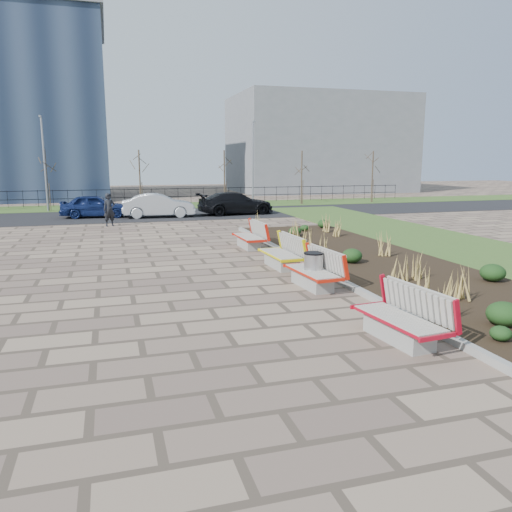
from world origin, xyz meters
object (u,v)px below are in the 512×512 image
object	(u,v)px
bench_c	(280,252)
lamp_west	(45,165)
bench_b	(312,269)
pedestrian	(109,210)
bench_a	(399,316)
car_black	(236,203)
car_silver	(159,205)
car_blue	(95,206)
litter_bin	(313,270)
bench_d	(249,235)
lamp_east	(253,164)

from	to	relation	value
bench_c	lamp_west	xyz separation A→B (m)	(-9.00, 20.60, 2.54)
bench_b	pedestrian	bearing A→B (deg)	105.00
bench_b	lamp_west	distance (m)	25.03
bench_a	car_black	distance (m)	22.48
bench_c	car_silver	distance (m)	15.43
pedestrian	car_blue	xyz separation A→B (m)	(-0.79, 4.24, -0.15)
car_black	bench_b	bearing A→B (deg)	167.23
litter_bin	car_silver	distance (m)	17.88
bench_a	lamp_west	world-z (taller)	lamp_west
car_silver	car_black	xyz separation A→B (m)	(4.77, 0.28, -0.01)
litter_bin	car_blue	size ratio (longest dim) A/B	0.23
bench_a	bench_d	xyz separation A→B (m)	(0.00, 10.53, 0.00)
bench_b	lamp_east	distance (m)	23.88
pedestrian	car_silver	world-z (taller)	pedestrian
litter_bin	car_black	bearing A→B (deg)	82.58
bench_b	lamp_west	xyz separation A→B (m)	(-9.00, 23.21, 2.54)
car_silver	lamp_west	bearing A→B (deg)	54.35
bench_d	car_blue	xyz separation A→B (m)	(-5.92, 12.50, 0.19)
car_black	lamp_west	bearing A→B (deg)	61.02
car_silver	litter_bin	bearing A→B (deg)	-169.17
car_black	bench_c	bearing A→B (deg)	165.96
bench_d	car_silver	distance (m)	11.77
litter_bin	pedestrian	size ratio (longest dim) A/B	0.53
pedestrian	lamp_east	distance (m)	13.49
car_black	car_blue	bearing A→B (deg)	80.20
bench_d	car_blue	size ratio (longest dim) A/B	0.53
bench_a	pedestrian	distance (m)	19.48
car_silver	car_blue	bearing A→B (deg)	78.00
bench_d	litter_bin	distance (m)	6.18
bench_a	lamp_west	bearing A→B (deg)	102.04
car_blue	car_black	xyz separation A→B (m)	(8.36, -0.69, 0.01)
bench_a	litter_bin	bearing A→B (deg)	82.51
bench_b	bench_c	xyz separation A→B (m)	(0.00, 2.62, 0.00)
bench_d	lamp_east	xyz separation A→B (m)	(5.00, 16.88, 2.54)
lamp_east	car_blue	bearing A→B (deg)	-158.14
bench_b	pedestrian	distance (m)	15.47
litter_bin	lamp_west	world-z (taller)	lamp_west
bench_a	car_silver	xyz separation A→B (m)	(-2.32, 22.06, 0.21)
bench_a	bench_b	distance (m)	4.20
car_black	pedestrian	bearing A→B (deg)	110.03
bench_a	car_silver	world-z (taller)	car_silver
bench_d	car_blue	bearing A→B (deg)	113.74
bench_c	bench_d	bearing A→B (deg)	87.60
bench_d	litter_bin	xyz separation A→B (m)	(0.10, -6.18, -0.05)
bench_b	lamp_east	world-z (taller)	lamp_east
bench_d	pedestrian	size ratio (longest dim) A/B	1.24
car_black	lamp_east	bearing A→B (deg)	-31.86
bench_a	bench_c	world-z (taller)	same
pedestrian	bench_d	bearing A→B (deg)	-76.48
car_blue	lamp_east	size ratio (longest dim) A/B	0.66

